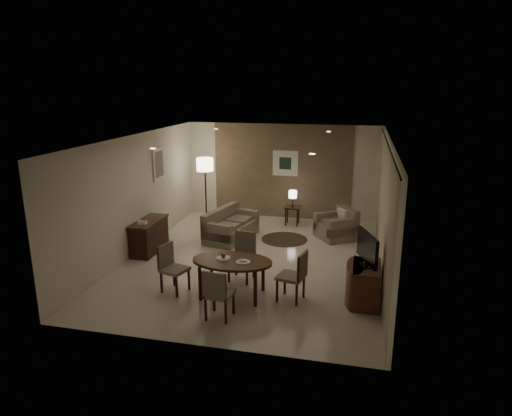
% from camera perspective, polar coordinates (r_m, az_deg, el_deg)
% --- Properties ---
extents(room_shell, '(5.50, 7.00, 2.70)m').
position_cam_1_polar(room_shell, '(10.14, 0.26, 1.38)').
color(room_shell, beige).
rests_on(room_shell, ground).
extents(taupe_accent, '(3.96, 0.03, 2.70)m').
position_cam_1_polar(taupe_accent, '(13.09, 3.26, 4.56)').
color(taupe_accent, '#7A604C').
rests_on(taupe_accent, wall_back).
extents(curtain_wall, '(0.08, 6.70, 2.58)m').
position_cam_1_polar(curtain_wall, '(9.53, 15.61, -0.29)').
color(curtain_wall, '#B9A990').
rests_on(curtain_wall, wall_right).
extents(curtain_rod, '(0.03, 6.80, 0.03)m').
position_cam_1_polar(curtain_rod, '(9.28, 16.20, 7.58)').
color(curtain_rod, black).
rests_on(curtain_rod, wall_right).
extents(art_back_frame, '(0.72, 0.03, 0.72)m').
position_cam_1_polar(art_back_frame, '(13.01, 3.69, 5.60)').
color(art_back_frame, silver).
rests_on(art_back_frame, wall_back).
extents(art_back_canvas, '(0.34, 0.01, 0.34)m').
position_cam_1_polar(art_back_canvas, '(12.99, 3.68, 5.59)').
color(art_back_canvas, '#1A2F25').
rests_on(art_back_canvas, wall_back).
extents(art_left_frame, '(0.03, 0.60, 0.80)m').
position_cam_1_polar(art_left_frame, '(11.65, -12.06, 5.40)').
color(art_left_frame, silver).
rests_on(art_left_frame, wall_left).
extents(art_left_canvas, '(0.01, 0.46, 0.64)m').
position_cam_1_polar(art_left_canvas, '(11.64, -12.00, 5.40)').
color(art_left_canvas, gray).
rests_on(art_left_canvas, wall_left).
extents(downlight_nl, '(0.10, 0.10, 0.01)m').
position_cam_1_polar(downlight_nl, '(8.29, -12.76, 7.26)').
color(downlight_nl, white).
rests_on(downlight_nl, ceiling).
extents(downlight_nr, '(0.10, 0.10, 0.01)m').
position_cam_1_polar(downlight_nr, '(7.51, 7.02, 6.72)').
color(downlight_nr, white).
rests_on(downlight_nr, ceiling).
extents(downlight_fl, '(0.10, 0.10, 0.01)m').
position_cam_1_polar(downlight_fl, '(11.61, -5.03, 9.80)').
color(downlight_fl, white).
rests_on(downlight_fl, ceiling).
extents(downlight_fr, '(0.10, 0.10, 0.01)m').
position_cam_1_polar(downlight_fr, '(11.07, 9.08, 9.40)').
color(downlight_fr, white).
rests_on(downlight_fr, ceiling).
extents(console_desk, '(0.48, 1.20, 0.75)m').
position_cam_1_polar(console_desk, '(10.86, -13.17, -3.43)').
color(console_desk, '#4A2D17').
rests_on(console_desk, floor).
extents(telephone, '(0.20, 0.14, 0.09)m').
position_cam_1_polar(telephone, '(10.48, -14.03, -1.74)').
color(telephone, white).
rests_on(telephone, console_desk).
extents(tv_cabinet, '(0.48, 0.90, 0.70)m').
position_cam_1_polar(tv_cabinet, '(8.43, 13.58, -9.24)').
color(tv_cabinet, brown).
rests_on(tv_cabinet, floor).
extents(flat_tv, '(0.36, 0.85, 0.60)m').
position_cam_1_polar(flat_tv, '(8.18, 13.73, -4.96)').
color(flat_tv, black).
rests_on(flat_tv, tv_cabinet).
extents(dining_table, '(1.48, 0.92, 0.69)m').
position_cam_1_polar(dining_table, '(8.47, -2.98, -8.72)').
color(dining_table, '#4A2D17').
rests_on(dining_table, floor).
extents(chair_near, '(0.47, 0.47, 0.89)m').
position_cam_1_polar(chair_near, '(7.69, -4.58, -10.55)').
color(chair_near, gray).
rests_on(chair_near, floor).
extents(chair_far, '(0.51, 0.51, 0.95)m').
position_cam_1_polar(chair_far, '(9.04, -1.85, -6.21)').
color(chair_far, gray).
rests_on(chair_far, floor).
extents(chair_left, '(0.55, 0.55, 0.90)m').
position_cam_1_polar(chair_left, '(8.71, -10.13, -7.51)').
color(chair_left, gray).
rests_on(chair_left, floor).
extents(chair_right, '(0.54, 0.54, 0.93)m').
position_cam_1_polar(chair_right, '(8.27, 4.38, -8.47)').
color(chair_right, gray).
rests_on(chair_right, floor).
extents(plate_a, '(0.26, 0.26, 0.02)m').
position_cam_1_polar(plate_a, '(8.42, -4.10, -6.25)').
color(plate_a, white).
rests_on(plate_a, dining_table).
extents(plate_b, '(0.26, 0.26, 0.02)m').
position_cam_1_polar(plate_b, '(8.23, -1.62, -6.75)').
color(plate_b, white).
rests_on(plate_b, dining_table).
extents(fruit_apple, '(0.09, 0.09, 0.09)m').
position_cam_1_polar(fruit_apple, '(8.40, -4.11, -5.92)').
color(fruit_apple, '#C51640').
rests_on(fruit_apple, plate_a).
extents(napkin, '(0.12, 0.08, 0.03)m').
position_cam_1_polar(napkin, '(8.22, -1.63, -6.60)').
color(napkin, white).
rests_on(napkin, plate_b).
extents(round_rug, '(1.15, 1.15, 0.01)m').
position_cam_1_polar(round_rug, '(11.51, 3.56, -3.91)').
color(round_rug, '#413924').
rests_on(round_rug, floor).
extents(sofa, '(1.73, 1.14, 0.75)m').
position_cam_1_polar(sofa, '(11.45, -3.11, -2.05)').
color(sofa, gray).
rests_on(sofa, floor).
extents(armchair, '(1.17, 1.18, 0.77)m').
position_cam_1_polar(armchair, '(11.63, 9.96, -1.94)').
color(armchair, gray).
rests_on(armchair, floor).
extents(side_table, '(0.40, 0.40, 0.51)m').
position_cam_1_polar(side_table, '(12.65, 4.56, -0.94)').
color(side_table, black).
rests_on(side_table, floor).
extents(table_lamp, '(0.22, 0.22, 0.50)m').
position_cam_1_polar(table_lamp, '(12.52, 4.61, 1.28)').
color(table_lamp, '#FFEAC1').
rests_on(table_lamp, side_table).
extents(floor_lamp, '(0.46, 0.46, 1.81)m').
position_cam_1_polar(floor_lamp, '(12.79, -6.31, 2.20)').
color(floor_lamp, '#FFE5B7').
rests_on(floor_lamp, floor).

